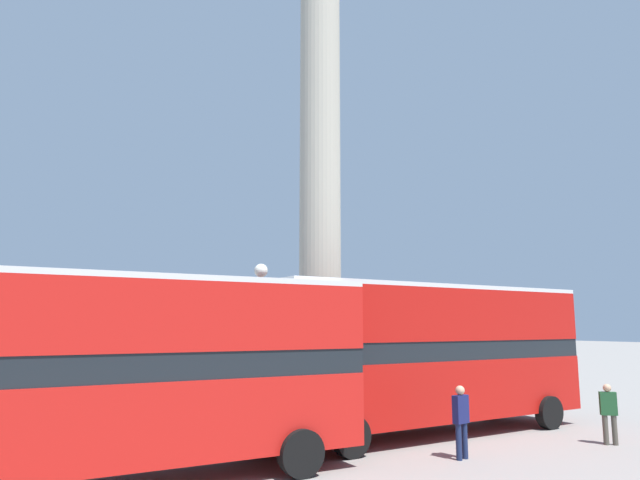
{
  "coord_description": "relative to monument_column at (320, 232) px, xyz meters",
  "views": [
    {
      "loc": [
        -10.97,
        -18.16,
        3.16
      ],
      "look_at": [
        0.0,
        0.0,
        6.36
      ],
      "focal_mm": 32.0,
      "sensor_mm": 36.0,
      "label": 1
    }
  ],
  "objects": [
    {
      "name": "bus_b",
      "position": [
        0.82,
        -5.01,
        -4.27
      ],
      "size": [
        10.69,
        2.82,
        4.35
      ],
      "rotation": [
        0.0,
        0.0,
        0.01
      ],
      "color": "#B7140F",
      "rests_on": "ground_plane"
    },
    {
      "name": "bus_a",
      "position": [
        -8.52,
        -5.83,
        -4.35
      ],
      "size": [
        10.76,
        3.09,
        4.18
      ],
      "rotation": [
        0.0,
        0.0,
        -0.03
      ],
      "color": "red",
      "rests_on": "ground_plane"
    },
    {
      "name": "pedestrian_near_lamp",
      "position": [
        3.93,
        -8.59,
        -5.8
      ],
      "size": [
        0.42,
        0.41,
        1.59
      ],
      "rotation": [
        0.0,
        0.0,
        2.39
      ],
      "color": "#4C473D",
      "rests_on": "ground_plane"
    },
    {
      "name": "ground_plane",
      "position": [
        0.0,
        0.0,
        -6.67
      ],
      "size": [
        200.0,
        200.0,
        0.0
      ],
      "primitive_type": "plane",
      "color": "gray"
    },
    {
      "name": "monument_column",
      "position": [
        0.0,
        0.0,
        0.0
      ],
      "size": [
        5.81,
        5.81,
        24.24
      ],
      "color": "#ADA593",
      "rests_on": "ground_plane"
    },
    {
      "name": "street_lamp",
      "position": [
        -3.46,
        -2.19,
        -3.82
      ],
      "size": [
        0.42,
        0.42,
        5.06
      ],
      "color": "black",
      "rests_on": "ground_plane"
    },
    {
      "name": "pedestrian_by_plinth",
      "position": [
        -0.7,
        -7.75,
        -5.7
      ],
      "size": [
        0.48,
        0.26,
        1.72
      ],
      "rotation": [
        0.0,
        0.0,
        3.32
      ],
      "color": "#192347",
      "rests_on": "ground_plane"
    }
  ]
}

